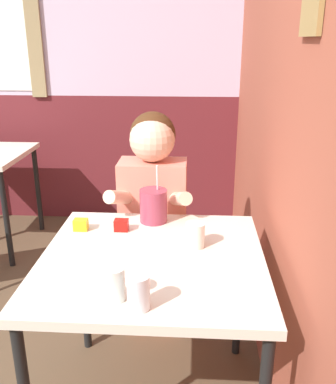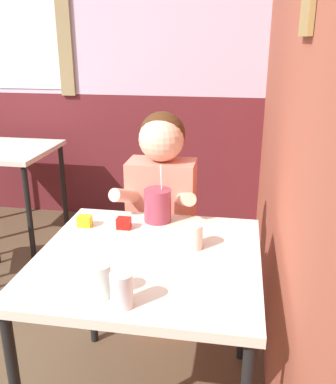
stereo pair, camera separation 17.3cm
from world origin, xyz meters
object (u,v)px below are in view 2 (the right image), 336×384
at_px(cocktail_pitcher, 158,205).
at_px(person_seated, 162,218).
at_px(background_table, 2,159).
at_px(main_table, 148,272).

bearing_deg(cocktail_pitcher, person_seated, 96.18).
xyz_separation_m(background_table, cocktail_pitcher, (1.46, -1.18, 0.17)).
bearing_deg(person_seated, background_table, 147.06).
bearing_deg(main_table, cocktail_pitcher, 94.58).
xyz_separation_m(main_table, cocktail_pitcher, (-0.03, 0.34, 0.15)).
bearing_deg(background_table, cocktail_pitcher, -38.80).
xyz_separation_m(main_table, background_table, (-1.49, 1.51, -0.02)).
height_order(background_table, cocktail_pitcher, cocktail_pitcher).
relative_size(main_table, cocktail_pitcher, 3.19).
relative_size(background_table, cocktail_pitcher, 2.85).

